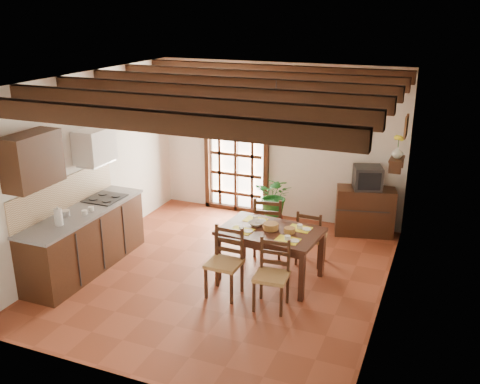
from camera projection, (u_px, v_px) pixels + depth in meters
The scene contains 25 objects.
ground_plane at pixel (223, 273), 7.83m from camera, with size 5.00×5.00×0.00m, color brown.
room_shell at pixel (222, 154), 7.23m from camera, with size 4.52×5.02×2.81m.
ceiling_beams at pixel (221, 89), 6.94m from camera, with size 4.50×4.34×0.20m.
french_door at pixel (236, 151), 9.86m from camera, with size 1.26×0.11×2.32m.
kitchen_counter at pixel (85, 239), 7.84m from camera, with size 0.64×2.25×1.38m.
upper_cabinet at pixel (32, 160), 6.81m from camera, with size 0.35×0.80×0.70m, color #331C10.
range_hood at pixel (95, 146), 7.94m from camera, with size 0.38×0.60×0.54m.
counter_items at pixel (86, 206), 7.76m from camera, with size 0.50×1.43×0.25m.
dining_table at pixel (271, 236), 7.50m from camera, with size 1.47×1.02×0.75m.
chair_near_left at pixel (225, 275), 7.18m from camera, with size 0.44×0.42×0.94m.
chair_near_right at pixel (271, 287), 6.88m from camera, with size 0.44×0.43×0.91m.
chair_far_left at pixel (269, 236), 8.35m from camera, with size 0.51×0.49×0.98m.
chair_far_right at pixel (310, 247), 8.06m from camera, with size 0.41×0.39×0.86m.
table_setting at pixel (271, 228), 7.46m from camera, with size 1.01×0.67×0.09m.
table_bowl at pixel (256, 223), 7.61m from camera, with size 0.22×0.22×0.05m, color white.
sideboard at pixel (365, 211), 9.06m from camera, with size 0.96×0.43×0.82m, color #331C10.
crt_tv at pixel (368, 178), 8.85m from camera, with size 0.56×0.54×0.39m.
fuse_box at pixel (365, 130), 8.89m from camera, with size 0.25×0.03×0.32m, color white.
plant_pot at pixel (275, 219), 9.54m from camera, with size 0.34×0.34×0.21m, color maroon.
potted_plant at pixel (275, 194), 9.39m from camera, with size 1.71×1.46×1.90m, color #144C19.
wall_shelf at pixel (397, 161), 7.97m from camera, with size 0.20×0.42×0.20m.
shelf_vase at pixel (398, 152), 7.93m from camera, with size 0.15×0.15×0.15m, color #B2BFB2.
shelf_flowers at pixel (399, 139), 7.86m from camera, with size 0.14×0.14×0.36m.
framed_picture at pixel (406, 126), 7.76m from camera, with size 0.03×0.32×0.32m.
pendant_lamp at pixel (275, 135), 7.11m from camera, with size 0.36×0.36×0.84m.
Camera 1 is at (2.84, -6.39, 3.73)m, focal length 40.00 mm.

